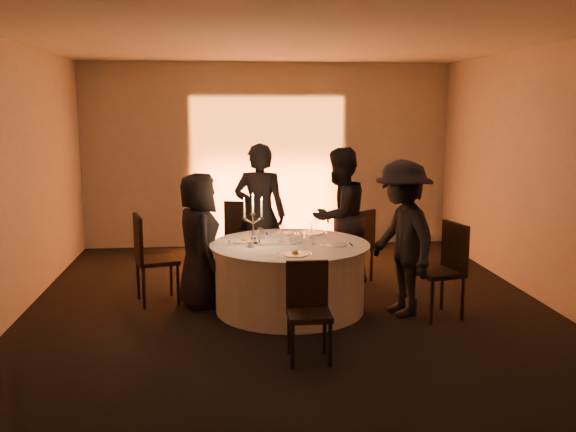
{
  "coord_description": "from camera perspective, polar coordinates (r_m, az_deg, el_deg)",
  "views": [
    {
      "loc": [
        -0.73,
        -7.01,
        2.29
      ],
      "look_at": [
        0.0,
        0.2,
        1.05
      ],
      "focal_mm": 40.0,
      "sensor_mm": 36.0,
      "label": 1
    }
  ],
  "objects": [
    {
      "name": "uplighter_fixture",
      "position": [
        10.48,
        -1.66,
        -2.65
      ],
      "size": [
        0.25,
        0.12,
        0.1
      ],
      "primitive_type": "cube",
      "color": "black",
      "rests_on": "floor"
    },
    {
      "name": "candelabra",
      "position": [
        7.13,
        -3.12,
        -0.95
      ],
      "size": [
        0.24,
        0.12,
        0.58
      ],
      "color": "silver",
      "rests_on": "banquet_table"
    },
    {
      "name": "chair_right",
      "position": [
        7.24,
        13.79,
        -4.17
      ],
      "size": [
        0.56,
        0.56,
        1.04
      ],
      "rotation": [
        0.0,
        0.0,
        -1.31
      ],
      "color": "black",
      "rests_on": "floor"
    },
    {
      "name": "chair_back_left",
      "position": [
        8.56,
        -3.91,
        -1.66
      ],
      "size": [
        0.58,
        0.58,
        1.07
      ],
      "rotation": [
        0.0,
        0.0,
        2.85
      ],
      "color": "black",
      "rests_on": "floor"
    },
    {
      "name": "wine_glass_d",
      "position": [
        7.66,
        2.54,
        -0.7
      ],
      "size": [
        0.07,
        0.07,
        0.19
      ],
      "color": "white",
      "rests_on": "banquet_table"
    },
    {
      "name": "plate_back_left",
      "position": [
        7.74,
        -0.63,
        -1.57
      ],
      "size": [
        0.36,
        0.27,
        0.01
      ],
      "color": "white",
      "rests_on": "banquet_table"
    },
    {
      "name": "plate_front",
      "position": [
        6.65,
        0.64,
        -3.34
      ],
      "size": [
        0.36,
        0.28,
        0.08
      ],
      "color": "white",
      "rests_on": "banquet_table"
    },
    {
      "name": "guest_left",
      "position": [
        7.42,
        -7.94,
        -2.15
      ],
      "size": [
        0.66,
        0.85,
        1.55
      ],
      "primitive_type": "imported",
      "rotation": [
        0.0,
        0.0,
        1.81
      ],
      "color": "black",
      "rests_on": "floor"
    },
    {
      "name": "plate_left",
      "position": [
        7.31,
        -3.9,
        -2.18
      ],
      "size": [
        0.36,
        0.26,
        0.08
      ],
      "color": "white",
      "rests_on": "banquet_table"
    },
    {
      "name": "tumbler_b",
      "position": [
        7.47,
        -2.43,
        -1.68
      ],
      "size": [
        0.07,
        0.07,
        0.09
      ],
      "primitive_type": "cylinder",
      "color": "white",
      "rests_on": "banquet_table"
    },
    {
      "name": "wine_glass_a",
      "position": [
        7.29,
        -0.62,
        -1.22
      ],
      "size": [
        0.07,
        0.07,
        0.19
      ],
      "color": "white",
      "rests_on": "banquet_table"
    },
    {
      "name": "tumbler_c",
      "position": [
        7.15,
        0.48,
        -2.19
      ],
      "size": [
        0.07,
        0.07,
        0.09
      ],
      "primitive_type": "cylinder",
      "color": "white",
      "rests_on": "banquet_table"
    },
    {
      "name": "wine_glass_e",
      "position": [
        6.89,
        1.46,
        -1.86
      ],
      "size": [
        0.07,
        0.07,
        0.19
      ],
      "color": "white",
      "rests_on": "banquet_table"
    },
    {
      "name": "ceiling",
      "position": [
        7.09,
        0.17,
        15.46
      ],
      "size": [
        7.0,
        7.0,
        0.0
      ],
      "primitive_type": "plane",
      "rotation": [
        3.14,
        0.0,
        0.0
      ],
      "color": "silver",
      "rests_on": "wall_back"
    },
    {
      "name": "floor",
      "position": [
        7.41,
        0.16,
        -8.29
      ],
      "size": [
        7.0,
        7.0,
        0.0
      ],
      "primitive_type": "plane",
      "color": "black",
      "rests_on": "ground"
    },
    {
      "name": "tumbler_d",
      "position": [
        7.22,
        1.0,
        -2.08
      ],
      "size": [
        0.07,
        0.07,
        0.09
      ],
      "primitive_type": "cylinder",
      "color": "white",
      "rests_on": "banquet_table"
    },
    {
      "name": "wine_glass_b",
      "position": [
        7.15,
        2.25,
        -1.45
      ],
      "size": [
        0.07,
        0.07,
        0.19
      ],
      "color": "white",
      "rests_on": "banquet_table"
    },
    {
      "name": "wall_back",
      "position": [
        10.57,
        -1.82,
        5.41
      ],
      "size": [
        7.0,
        0.0,
        7.0
      ],
      "primitive_type": "plane",
      "rotation": [
        1.57,
        0.0,
        0.0
      ],
      "color": "#BCB6AE",
      "rests_on": "floor"
    },
    {
      "name": "wine_glass_f",
      "position": [
        7.09,
        -2.48,
        -1.54
      ],
      "size": [
        0.07,
        0.07,
        0.19
      ],
      "color": "white",
      "rests_on": "banquet_table"
    },
    {
      "name": "coffee_cup",
      "position": [
        7.04,
        -3.36,
        -2.53
      ],
      "size": [
        0.11,
        0.11,
        0.07
      ],
      "color": "white",
      "rests_on": "banquet_table"
    },
    {
      "name": "chair_left",
      "position": [
        7.66,
        -12.23,
        -3.27
      ],
      "size": [
        0.57,
        0.57,
        1.06
      ],
      "rotation": [
        0.0,
        0.0,
        1.85
      ],
      "color": "black",
      "rests_on": "floor"
    },
    {
      "name": "guest_back_left",
      "position": [
        8.22,
        -2.51,
        0.11
      ],
      "size": [
        0.76,
        0.59,
        1.84
      ],
      "primitive_type": "imported",
      "rotation": [
        0.0,
        0.0,
        2.9
      ],
      "color": "black",
      "rests_on": "floor"
    },
    {
      "name": "chair_front",
      "position": [
        5.91,
        1.81,
        -7.91
      ],
      "size": [
        0.4,
        0.4,
        0.89
      ],
      "rotation": [
        0.0,
        0.0,
        -0.01
      ],
      "color": "black",
      "rests_on": "floor"
    },
    {
      "name": "plate_back_right",
      "position": [
        7.78,
        2.13,
        -1.51
      ],
      "size": [
        0.35,
        0.28,
        0.01
      ],
      "color": "white",
      "rests_on": "banquet_table"
    },
    {
      "name": "guest_back_right",
      "position": [
        8.28,
        4.59,
        -0.06
      ],
      "size": [
        1.1,
        1.06,
        1.78
      ],
      "primitive_type": "imported",
      "rotation": [
        0.0,
        0.0,
        -2.5
      ],
      "color": "black",
      "rests_on": "floor"
    },
    {
      "name": "chair_back_right",
      "position": [
        8.46,
        6.19,
        -2.28
      ],
      "size": [
        0.59,
        0.59,
        0.96
      ],
      "rotation": [
        0.0,
        0.0,
        -2.45
      ],
      "color": "black",
      "rests_on": "floor"
    },
    {
      "name": "guest_right",
      "position": [
        7.15,
        10.11,
        -1.97
      ],
      "size": [
        0.87,
        1.23,
        1.72
      ],
      "primitive_type": "imported",
      "rotation": [
        0.0,
        0.0,
        -1.34
      ],
      "color": "black",
      "rests_on": "floor"
    },
    {
      "name": "wine_glass_c",
      "position": [
        7.47,
        2.12,
        -0.96
      ],
      "size": [
        0.07,
        0.07,
        0.19
      ],
      "color": "white",
      "rests_on": "banquet_table"
    },
    {
      "name": "wall_left",
      "position": [
        7.41,
        -23.61,
        2.78
      ],
      "size": [
        0.0,
        7.0,
        7.0
      ],
      "primitive_type": "plane",
      "rotation": [
        1.57,
        0.0,
        1.57
      ],
      "color": "#BCB6AE",
      "rests_on": "floor"
    },
    {
      "name": "wall_right",
      "position": [
        7.98,
        22.15,
        3.31
      ],
      "size": [
        0.0,
        7.0,
        7.0
      ],
      "primitive_type": "plane",
      "rotation": [
        1.57,
        0.0,
        -1.57
      ],
      "color": "#BCB6AE",
      "rests_on": "floor"
    },
    {
      "name": "tumbler_a",
      "position": [
        7.47,
        0.3,
        -1.68
      ],
      "size": [
        0.07,
        0.07,
        0.09
      ],
      "primitive_type": "cylinder",
      "color": "white",
      "rests_on": "banquet_table"
    },
    {
      "name": "plate_right",
      "position": [
        7.14,
        4.29,
        -2.56
      ],
      "size": [
        0.36,
        0.25,
        0.01
      ],
      "color": "white",
      "rests_on": "banquet_table"
    },
    {
      "name": "wall_front",
      "position": [
        3.67,
        5.87,
        -2.73
      ],
      "size": [
        7.0,
        0.0,
        7.0
      ],
      "primitive_type": "plane",
      "rotation": [
        -1.57,
        0.0,
        0.0
      ],
      "color": "#BCB6AE",
      "rests_on": "floor"
    },
    {
      "name": "banquet_table",
      "position": [
        7.3,
        0.16,
        -5.42
      ],
      "size": [
        1.8,
        1.8,
        0.77
      ],
      "color": "black",
      "rests_on": "floor"
    }
  ]
}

